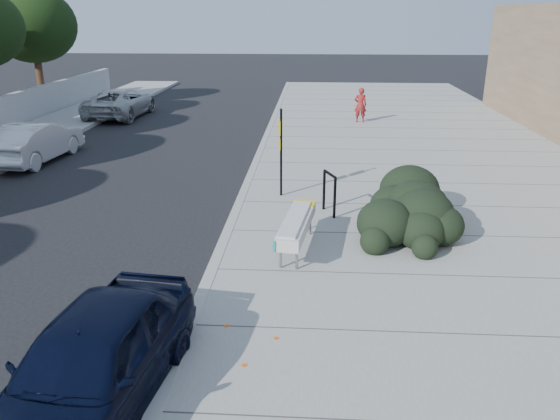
{
  "coord_description": "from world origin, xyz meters",
  "views": [
    {
      "loc": [
        1.9,
        -9.38,
        4.8
      ],
      "look_at": [
        1.25,
        1.07,
        1.0
      ],
      "focal_mm": 35.0,
      "sensor_mm": 36.0,
      "label": 1
    }
  ],
  "objects_px": {
    "bench": "(296,225)",
    "sign_post": "(281,147)",
    "sedan_navy": "(92,364)",
    "pedestrian": "(360,105)",
    "bike_rack": "(329,189)",
    "wagon_silver": "(36,142)",
    "suv_silver": "(120,103)"
  },
  "relations": [
    {
      "from": "pedestrian",
      "to": "sign_post",
      "type": "bearing_deg",
      "value": 75.79
    },
    {
      "from": "bench",
      "to": "wagon_silver",
      "type": "bearing_deg",
      "value": 149.26
    },
    {
      "from": "wagon_silver",
      "to": "pedestrian",
      "type": "height_order",
      "value": "pedestrian"
    },
    {
      "from": "wagon_silver",
      "to": "suv_silver",
      "type": "xyz_separation_m",
      "value": [
        0.0,
        8.5,
        0.01
      ]
    },
    {
      "from": "bike_rack",
      "to": "wagon_silver",
      "type": "height_order",
      "value": "wagon_silver"
    },
    {
      "from": "bench",
      "to": "suv_silver",
      "type": "xyz_separation_m",
      "value": [
        -9.09,
        15.69,
        -0.03
      ]
    },
    {
      "from": "sedan_navy",
      "to": "wagon_silver",
      "type": "height_order",
      "value": "sedan_navy"
    },
    {
      "from": "wagon_silver",
      "to": "bench",
      "type": "bearing_deg",
      "value": 145.91
    },
    {
      "from": "bike_rack",
      "to": "sign_post",
      "type": "xyz_separation_m",
      "value": [
        -1.27,
        1.33,
        0.71
      ]
    },
    {
      "from": "sign_post",
      "to": "sedan_navy",
      "type": "height_order",
      "value": "sign_post"
    },
    {
      "from": "suv_silver",
      "to": "sedan_navy",
      "type": "bearing_deg",
      "value": 109.82
    },
    {
      "from": "sign_post",
      "to": "sedan_navy",
      "type": "bearing_deg",
      "value": -112.58
    },
    {
      "from": "bike_rack",
      "to": "sign_post",
      "type": "distance_m",
      "value": 1.97
    },
    {
      "from": "bench",
      "to": "sign_post",
      "type": "distance_m",
      "value": 3.7
    },
    {
      "from": "bike_rack",
      "to": "sedan_navy",
      "type": "distance_m",
      "value": 7.71
    },
    {
      "from": "sign_post",
      "to": "wagon_silver",
      "type": "distance_m",
      "value": 9.31
    },
    {
      "from": "sedan_navy",
      "to": "pedestrian",
      "type": "bearing_deg",
      "value": 83.05
    },
    {
      "from": "suv_silver",
      "to": "pedestrian",
      "type": "bearing_deg",
      "value": 174.67
    },
    {
      "from": "wagon_silver",
      "to": "suv_silver",
      "type": "bearing_deg",
      "value": -85.73
    },
    {
      "from": "bench",
      "to": "sedan_navy",
      "type": "height_order",
      "value": "sedan_navy"
    },
    {
      "from": "sign_post",
      "to": "suv_silver",
      "type": "xyz_separation_m",
      "value": [
        -8.54,
        12.12,
        -0.8
      ]
    },
    {
      "from": "sedan_navy",
      "to": "pedestrian",
      "type": "xyz_separation_m",
      "value": [
        4.75,
        19.09,
        0.23
      ]
    },
    {
      "from": "bench",
      "to": "sign_post",
      "type": "bearing_deg",
      "value": 106.34
    },
    {
      "from": "sedan_navy",
      "to": "suv_silver",
      "type": "height_order",
      "value": "suv_silver"
    },
    {
      "from": "bike_rack",
      "to": "sign_post",
      "type": "height_order",
      "value": "sign_post"
    },
    {
      "from": "pedestrian",
      "to": "bike_rack",
      "type": "bearing_deg",
      "value": 83.24
    },
    {
      "from": "sign_post",
      "to": "sedan_navy",
      "type": "relative_size",
      "value": 0.58
    },
    {
      "from": "bench",
      "to": "pedestrian",
      "type": "bearing_deg",
      "value": 88.21
    },
    {
      "from": "sedan_navy",
      "to": "pedestrian",
      "type": "relative_size",
      "value": 2.62
    },
    {
      "from": "wagon_silver",
      "to": "pedestrian",
      "type": "xyz_separation_m",
      "value": [
        11.45,
        7.08,
        0.24
      ]
    },
    {
      "from": "bench",
      "to": "wagon_silver",
      "type": "height_order",
      "value": "wagon_silver"
    },
    {
      "from": "sedan_navy",
      "to": "pedestrian",
      "type": "distance_m",
      "value": 19.67
    }
  ]
}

